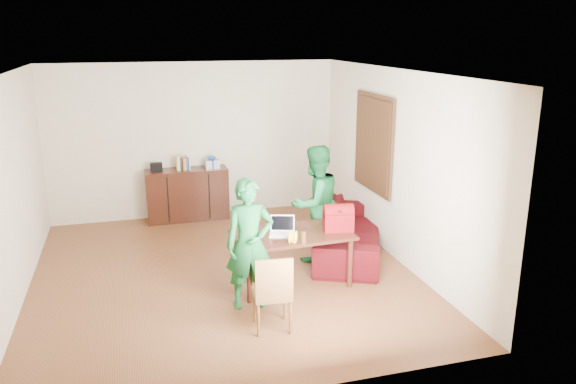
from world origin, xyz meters
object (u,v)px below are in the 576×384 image
object	(u,v)px
chair	(272,307)
sofa	(349,230)
laptop	(282,232)
red_bag	(338,220)
table	(292,239)
person_near	(250,244)
person_far	(315,203)
bottle	(303,237)

from	to	relation	value
chair	sofa	size ratio (longest dim) A/B	0.39
laptop	sofa	xyz separation A→B (m)	(1.29, 0.88, -0.41)
red_bag	table	bearing A→B (deg)	-176.48
person_near	laptop	world-z (taller)	person_near
chair	person_far	size ratio (longest dim) A/B	0.53
table	sofa	distance (m)	1.44
chair	bottle	size ratio (longest dim) A/B	4.95
table	person_far	xyz separation A→B (m)	(0.55, 0.72, 0.22)
chair	laptop	bearing A→B (deg)	74.48
person_near	red_bag	xyz separation A→B (m)	(1.25, 0.38, 0.05)
person_near	laptop	size ratio (longest dim) A/B	4.31
chair	bottle	bearing A→B (deg)	55.29
chair	sofa	distance (m)	2.54
person_near	table	bearing A→B (deg)	36.44
red_bag	person_near	bearing A→B (deg)	-153.83
chair	laptop	world-z (taller)	laptop
table	chair	xyz separation A→B (m)	(-0.54, -1.06, -0.36)
laptop	bottle	bearing A→B (deg)	-46.12
chair	laptop	size ratio (longest dim) A/B	2.45
red_bag	sofa	distance (m)	1.17
person_far	red_bag	bearing A→B (deg)	70.28
laptop	sofa	world-z (taller)	laptop
person_near	bottle	xyz separation A→B (m)	(0.68, 0.05, 0.00)
laptop	bottle	distance (m)	0.40
table	person_near	bearing A→B (deg)	-148.82
person_far	bottle	size ratio (longest dim) A/B	9.27
red_bag	chair	bearing A→B (deg)	-129.45
chair	laptop	xyz separation A→B (m)	(0.39, 1.02, 0.48)
bottle	sofa	size ratio (longest dim) A/B	0.08
bottle	red_bag	xyz separation A→B (m)	(0.57, 0.33, 0.05)
table	person_far	distance (m)	0.93
bottle	person_near	bearing A→B (deg)	-175.77
laptop	person_far	bearing A→B (deg)	64.91
person_near	sofa	bearing A→B (deg)	38.08
person_far	sofa	world-z (taller)	person_far
chair	person_near	size ratio (longest dim) A/B	0.57
red_bag	sofa	bearing A→B (deg)	68.65
person_near	laptop	xyz separation A→B (m)	(0.50, 0.40, -0.04)
table	chair	bearing A→B (deg)	-119.90
person_near	bottle	world-z (taller)	person_near
person_far	chair	bearing A→B (deg)	35.07
table	laptop	xyz separation A→B (m)	(-0.15, -0.04, 0.13)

